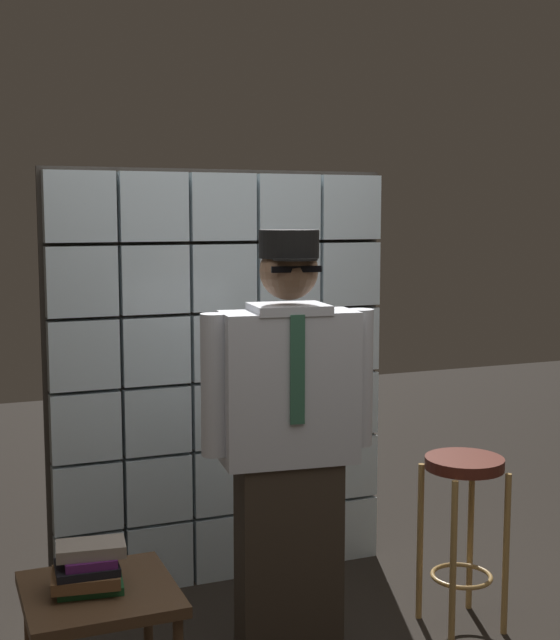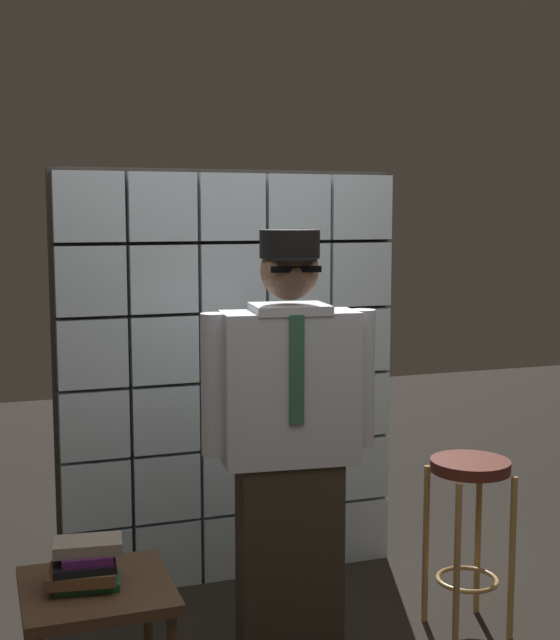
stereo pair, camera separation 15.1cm
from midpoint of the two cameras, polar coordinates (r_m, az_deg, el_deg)
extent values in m
cube|color=silver|center=(4.37, -10.79, -15.31)|extent=(0.32, 0.08, 0.32)
cube|color=silver|center=(4.42, -6.34, -14.93)|extent=(0.32, 0.08, 0.32)
cube|color=silver|center=(4.51, -2.05, -14.48)|extent=(0.32, 0.08, 0.32)
cube|color=silver|center=(4.61, 2.06, -13.98)|extent=(0.32, 0.08, 0.32)
cube|color=silver|center=(4.73, 5.95, -13.44)|extent=(0.32, 0.08, 0.32)
cube|color=silver|center=(4.25, -10.90, -11.12)|extent=(0.32, 0.08, 0.32)
cube|color=silver|center=(4.31, -6.40, -10.79)|extent=(0.32, 0.08, 0.32)
cube|color=silver|center=(4.39, -2.07, -10.40)|extent=(0.32, 0.08, 0.32)
cube|color=silver|center=(4.50, 2.08, -9.98)|extent=(0.32, 0.08, 0.32)
cube|color=silver|center=(4.63, 6.00, -9.54)|extent=(0.32, 0.08, 0.32)
cube|color=silver|center=(4.16, -11.00, -6.72)|extent=(0.32, 0.08, 0.32)
cube|color=silver|center=(4.22, -6.47, -6.44)|extent=(0.32, 0.08, 0.32)
cube|color=silver|center=(4.31, -2.09, -6.14)|extent=(0.32, 0.08, 0.32)
cube|color=silver|center=(4.41, 2.10, -5.81)|extent=(0.32, 0.08, 0.32)
cube|color=silver|center=(4.54, 6.06, -5.48)|extent=(0.32, 0.08, 0.32)
cube|color=silver|center=(4.10, -11.11, -2.16)|extent=(0.32, 0.08, 0.32)
cube|color=silver|center=(4.16, -6.53, -1.94)|extent=(0.32, 0.08, 0.32)
cube|color=silver|center=(4.24, -2.11, -1.72)|extent=(0.32, 0.08, 0.32)
cube|color=silver|center=(4.35, 2.12, -1.50)|extent=(0.32, 0.08, 0.32)
cube|color=silver|center=(4.48, 6.11, -1.29)|extent=(0.32, 0.08, 0.32)
cube|color=silver|center=(4.06, -11.22, 2.52)|extent=(0.32, 0.08, 0.32)
cube|color=silver|center=(4.12, -6.59, 2.67)|extent=(0.32, 0.08, 0.32)
cube|color=silver|center=(4.21, -2.13, 2.80)|extent=(0.32, 0.08, 0.32)
cube|color=silver|center=(4.32, 2.14, 2.91)|extent=(0.32, 0.08, 0.32)
cube|color=silver|center=(4.45, 6.17, 2.99)|extent=(0.32, 0.08, 0.32)
cube|color=silver|center=(4.05, -11.33, 7.26)|extent=(0.32, 0.08, 0.32)
cube|color=silver|center=(4.11, -6.66, 7.34)|extent=(0.32, 0.08, 0.32)
cube|color=silver|center=(4.20, -2.15, 7.37)|extent=(0.32, 0.08, 0.32)
cube|color=silver|center=(4.31, 2.16, 7.36)|extent=(0.32, 0.08, 0.32)
cube|color=silver|center=(4.44, 6.22, 7.31)|extent=(0.32, 0.08, 0.32)
cube|color=#38332D|center=(4.32, -2.30, -3.82)|extent=(1.70, 0.02, 2.04)
cube|color=#382D23|center=(3.61, 1.85, -15.61)|extent=(0.42, 0.25, 0.84)
cube|color=silver|center=(3.40, 1.89, -4.41)|extent=(0.55, 0.29, 0.59)
cube|color=#33664C|center=(3.27, 2.43, -3.28)|extent=(0.06, 0.02, 0.42)
cube|color=silver|center=(3.36, 1.91, 0.73)|extent=(0.31, 0.27, 0.04)
sphere|color=#846047|center=(3.34, 1.92, 3.24)|extent=(0.23, 0.23, 0.23)
ellipsoid|color=black|center=(3.30, 2.15, 2.49)|extent=(0.16, 0.10, 0.10)
cube|color=black|center=(3.24, 2.39, 3.32)|extent=(0.19, 0.03, 0.02)
cylinder|color=black|center=(3.26, 2.31, 3.98)|extent=(0.19, 0.19, 0.01)
cylinder|color=black|center=(3.34, 1.93, 4.98)|extent=(0.23, 0.23, 0.11)
cylinder|color=silver|center=(3.48, 6.58, -3.79)|extent=(0.12, 0.12, 0.55)
cylinder|color=silver|center=(3.34, -3.00, -4.22)|extent=(0.12, 0.12, 0.55)
cylinder|color=#592319|center=(3.88, 13.41, -9.23)|extent=(0.34, 0.34, 0.05)
torus|color=tan|center=(4.05, 13.20, -16.15)|extent=(0.27, 0.27, 0.02)
cylinder|color=tan|center=(3.83, 12.62, -15.44)|extent=(0.03, 0.03, 0.71)
cylinder|color=tan|center=(3.97, 15.98, -14.73)|extent=(0.03, 0.03, 0.71)
cylinder|color=tan|center=(4.04, 10.57, -14.18)|extent=(0.03, 0.03, 0.71)
cylinder|color=tan|center=(4.18, 13.82, -13.57)|extent=(0.03, 0.03, 0.71)
cube|color=#513823|center=(3.26, -10.52, -16.95)|extent=(0.52, 0.52, 0.04)
cylinder|color=#513823|center=(3.55, -14.73, -19.56)|extent=(0.04, 0.04, 0.47)
cylinder|color=#513823|center=(3.60, -7.33, -18.97)|extent=(0.04, 0.04, 0.47)
cube|color=#1E592D|center=(3.23, -11.10, -16.51)|extent=(0.24, 0.16, 0.03)
cube|color=brown|center=(3.22, -11.39, -15.94)|extent=(0.25, 0.21, 0.04)
cube|color=black|center=(3.21, -11.30, -15.34)|extent=(0.22, 0.19, 0.03)
cube|color=#591E66|center=(3.20, -11.10, -14.89)|extent=(0.19, 0.16, 0.03)
cube|color=gray|center=(3.19, -11.06, -14.23)|extent=(0.25, 0.17, 0.04)
camera|label=1|loc=(0.08, -88.69, 0.16)|focal=49.09mm
camera|label=2|loc=(0.08, 91.31, -0.16)|focal=49.09mm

